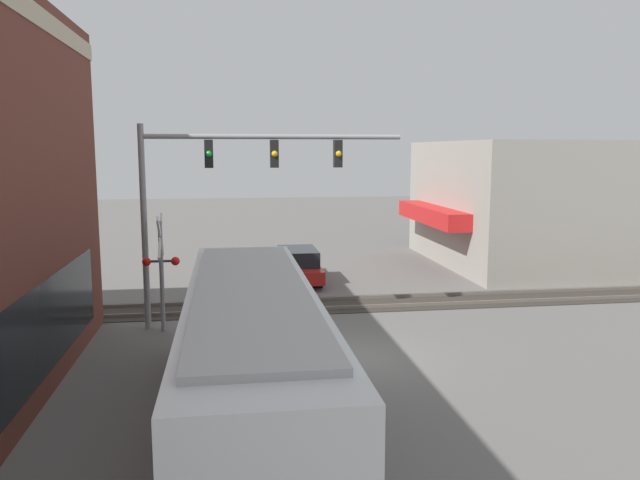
{
  "coord_description": "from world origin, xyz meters",
  "views": [
    {
      "loc": [
        -16.66,
        3.22,
        5.82
      ],
      "look_at": [
        5.33,
        -0.04,
        2.61
      ],
      "focal_mm": 35.0,
      "sensor_mm": 36.0,
      "label": 1
    }
  ],
  "objects_px": {
    "pedestrian_near_bus": "(308,324)",
    "parked_car_red": "(298,266)",
    "city_bus": "(252,353)",
    "crossing_signal": "(161,261)"
  },
  "relations": [
    {
      "from": "parked_car_red",
      "to": "pedestrian_near_bus",
      "type": "height_order",
      "value": "pedestrian_near_bus"
    },
    {
      "from": "pedestrian_near_bus",
      "to": "parked_car_red",
      "type": "bearing_deg",
      "value": -4.82
    },
    {
      "from": "city_bus",
      "to": "pedestrian_near_bus",
      "type": "distance_m",
      "value": 5.1
    },
    {
      "from": "pedestrian_near_bus",
      "to": "crossing_signal",
      "type": "bearing_deg",
      "value": 54.27
    },
    {
      "from": "crossing_signal",
      "to": "city_bus",
      "type": "bearing_deg",
      "value": -161.82
    },
    {
      "from": "city_bus",
      "to": "pedestrian_near_bus",
      "type": "relative_size",
      "value": 6.51
    },
    {
      "from": "crossing_signal",
      "to": "parked_car_red",
      "type": "xyz_separation_m",
      "value": [
        7.04,
        -5.17,
        -1.6
      ]
    },
    {
      "from": "parked_car_red",
      "to": "pedestrian_near_bus",
      "type": "distance_m",
      "value": 10.18
    },
    {
      "from": "parked_car_red",
      "to": "pedestrian_near_bus",
      "type": "relative_size",
      "value": 2.62
    },
    {
      "from": "pedestrian_near_bus",
      "to": "city_bus",
      "type": "bearing_deg",
      "value": 159.75
    }
  ]
}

